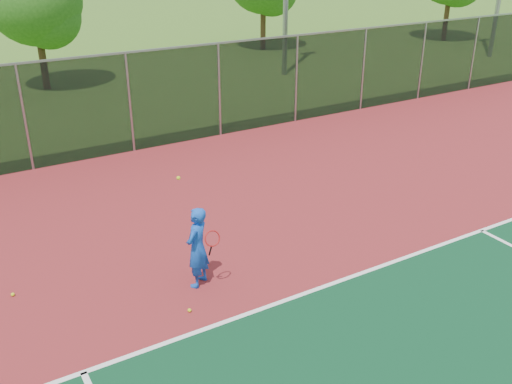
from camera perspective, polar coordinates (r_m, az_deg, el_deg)
court_apron at (r=11.96m, az=19.17°, el=-8.02°), size 30.00×20.00×0.02m
fence_back at (r=18.71m, az=-3.70°, el=10.23°), size 30.00×0.06×3.03m
tennis_player at (r=10.72m, az=-5.89°, el=-5.51°), size 0.70×0.74×2.26m
practice_ball_0 at (r=10.41m, az=-6.67°, el=-11.67°), size 0.07×0.07×0.07m
practice_ball_1 at (r=11.65m, az=-23.15°, el=-9.40°), size 0.07×0.07×0.07m
tree_back_left at (r=25.98m, az=-21.07°, el=17.30°), size 3.89×3.89×5.72m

